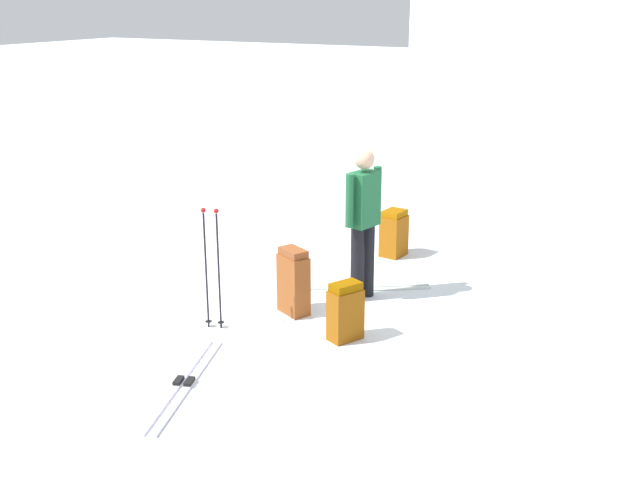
{
  "coord_description": "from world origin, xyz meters",
  "views": [
    {
      "loc": [
        3.8,
        -7.07,
        3.27
      ],
      "look_at": [
        0.0,
        0.0,
        0.7
      ],
      "focal_mm": 43.21,
      "sensor_mm": 36.0,
      "label": 1
    }
  ],
  "objects_px": {
    "backpack_small_spare": "(293,282)",
    "ski_pair_near": "(184,383)",
    "backpack_bright": "(345,312)",
    "ski_poles_planted_near": "(212,262)",
    "skier_standing": "(363,216)",
    "backpack_large_dark": "(394,234)",
    "ski_pair_far": "(354,289)"
  },
  "relations": [
    {
      "from": "ski_pair_near",
      "to": "ski_pair_far",
      "type": "relative_size",
      "value": 1.08
    },
    {
      "from": "ski_pair_far",
      "to": "ski_pair_near",
      "type": "bearing_deg",
      "value": -96.7
    },
    {
      "from": "ski_pair_near",
      "to": "backpack_bright",
      "type": "relative_size",
      "value": 2.84
    },
    {
      "from": "backpack_large_dark",
      "to": "backpack_small_spare",
      "type": "xyz_separation_m",
      "value": [
        -0.2,
        -2.26,
        0.05
      ]
    },
    {
      "from": "skier_standing",
      "to": "backpack_small_spare",
      "type": "xyz_separation_m",
      "value": [
        -0.46,
        -0.73,
        -0.6
      ]
    },
    {
      "from": "ski_poles_planted_near",
      "to": "backpack_large_dark",
      "type": "bearing_deg",
      "value": 76.39
    },
    {
      "from": "skier_standing",
      "to": "backpack_large_dark",
      "type": "distance_m",
      "value": 1.68
    },
    {
      "from": "skier_standing",
      "to": "backpack_small_spare",
      "type": "bearing_deg",
      "value": -122.25
    },
    {
      "from": "skier_standing",
      "to": "backpack_large_dark",
      "type": "height_order",
      "value": "skier_standing"
    },
    {
      "from": "backpack_bright",
      "to": "backpack_large_dark",
      "type": "bearing_deg",
      "value": 102.74
    },
    {
      "from": "ski_pair_far",
      "to": "ski_poles_planted_near",
      "type": "bearing_deg",
      "value": -116.23
    },
    {
      "from": "ski_pair_near",
      "to": "backpack_large_dark",
      "type": "relative_size",
      "value": 2.75
    },
    {
      "from": "ski_pair_near",
      "to": "backpack_bright",
      "type": "distance_m",
      "value": 1.74
    },
    {
      "from": "backpack_small_spare",
      "to": "ski_poles_planted_near",
      "type": "xyz_separation_m",
      "value": [
        -0.52,
        -0.71,
        0.35
      ]
    },
    {
      "from": "backpack_bright",
      "to": "ski_poles_planted_near",
      "type": "relative_size",
      "value": 0.47
    },
    {
      "from": "skier_standing",
      "to": "backpack_bright",
      "type": "distance_m",
      "value": 1.3
    },
    {
      "from": "backpack_large_dark",
      "to": "ski_poles_planted_near",
      "type": "height_order",
      "value": "ski_poles_planted_near"
    },
    {
      "from": "ski_pair_near",
      "to": "skier_standing",
      "type": "bearing_deg",
      "value": 78.79
    },
    {
      "from": "backpack_small_spare",
      "to": "ski_pair_near",
      "type": "bearing_deg",
      "value": -91.47
    },
    {
      "from": "ski_pair_far",
      "to": "backpack_large_dark",
      "type": "relative_size",
      "value": 2.55
    },
    {
      "from": "backpack_large_dark",
      "to": "backpack_small_spare",
      "type": "height_order",
      "value": "backpack_small_spare"
    },
    {
      "from": "skier_standing",
      "to": "ski_pair_near",
      "type": "height_order",
      "value": "skier_standing"
    },
    {
      "from": "backpack_bright",
      "to": "ski_poles_planted_near",
      "type": "distance_m",
      "value": 1.42
    },
    {
      "from": "ski_pair_near",
      "to": "backpack_large_dark",
      "type": "bearing_deg",
      "value": 86.61
    },
    {
      "from": "ski_pair_near",
      "to": "ski_pair_far",
      "type": "bearing_deg",
      "value": 83.3
    },
    {
      "from": "skier_standing",
      "to": "backpack_large_dark",
      "type": "bearing_deg",
      "value": 99.92
    },
    {
      "from": "ski_pair_far",
      "to": "skier_standing",
      "type": "bearing_deg",
      "value": -43.33
    },
    {
      "from": "skier_standing",
      "to": "ski_pair_far",
      "type": "bearing_deg",
      "value": 136.67
    },
    {
      "from": "backpack_large_dark",
      "to": "backpack_bright",
      "type": "distance_m",
      "value": 2.66
    },
    {
      "from": "backpack_bright",
      "to": "backpack_small_spare",
      "type": "relative_size",
      "value": 0.82
    },
    {
      "from": "ski_pair_near",
      "to": "backpack_large_dark",
      "type": "xyz_separation_m",
      "value": [
        0.24,
        4.1,
        0.29
      ]
    },
    {
      "from": "ski_pair_far",
      "to": "backpack_large_dark",
      "type": "distance_m",
      "value": 1.38
    }
  ]
}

